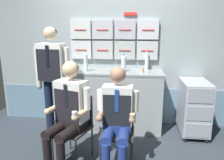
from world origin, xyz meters
name	(u,v)px	position (x,y,z in m)	size (l,w,h in m)	color
galley_bulkhead	(115,63)	(0.00, 1.37, 1.07)	(4.20, 0.14, 2.15)	#94A2A7
galley_counter	(112,100)	(-0.03, 1.09, 0.49)	(1.64, 0.53, 0.98)	#979FA1
service_trolley	(193,106)	(1.27, 1.00, 0.47)	(0.40, 0.65, 0.87)	black
folding_chair_left	(76,120)	(-0.39, 0.20, 0.51)	(0.51, 0.51, 0.83)	#2D2D33
crew_member_left	(68,110)	(-0.44, 0.05, 0.71)	(0.56, 0.70, 1.29)	black
folding_chair_center	(118,123)	(0.15, 0.16, 0.51)	(0.41, 0.41, 0.83)	#2D2D33
crew_member_center	(117,116)	(0.15, 0.00, 0.68)	(0.49, 0.60, 1.24)	black
crew_member_standing	(53,75)	(-0.84, 0.63, 1.00)	(0.53, 0.29, 1.68)	black
water_bottle_clear	(86,62)	(-0.44, 1.03, 1.13)	(0.07, 0.07, 0.31)	silver
sparkling_bottle_green	(147,61)	(0.53, 1.27, 1.13)	(0.06, 0.06, 0.30)	silver
water_bottle_tall	(124,63)	(0.16, 1.07, 1.12)	(0.07, 0.07, 0.28)	silver
espresso_cup_small	(120,70)	(0.11, 0.99, 1.02)	(0.06, 0.06, 0.06)	navy
coffee_cup_spare	(120,71)	(0.12, 0.90, 1.03)	(0.06, 0.06, 0.08)	tan
paper_cup_blue	(142,70)	(0.45, 1.04, 1.03)	(0.06, 0.06, 0.08)	tan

